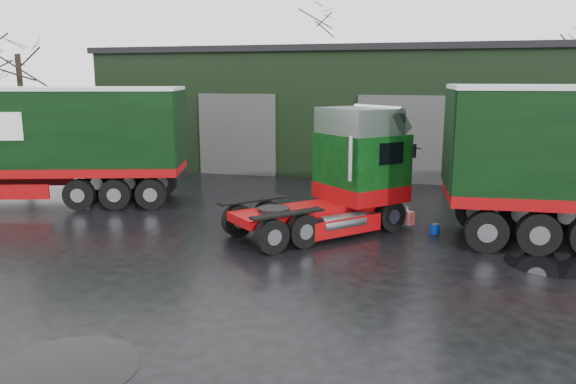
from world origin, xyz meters
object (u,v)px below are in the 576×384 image
object	(u,v)px
warehouse	(412,107)
tree_back_b	(543,93)
hero_tractor	(316,172)
tree_left	(21,88)
tree_back_a	(314,78)
wash_bucket	(435,229)

from	to	relation	value
warehouse	tree_back_b	xyz separation A→B (m)	(8.00, 10.00, 0.59)
hero_tractor	tree_left	distance (m)	19.01
warehouse	tree_back_a	bearing A→B (deg)	128.66
wash_bucket	tree_back_a	world-z (taller)	tree_back_a
warehouse	hero_tractor	distance (m)	15.64
hero_tractor	tree_left	world-z (taller)	tree_left
tree_left	tree_back_a	distance (m)	21.10
warehouse	tree_back_b	distance (m)	12.82
hero_tractor	tree_back_a	xyz separation A→B (m)	(-6.32, 25.50, 2.80)
tree_left	tree_back_b	bearing A→B (deg)	33.69
tree_back_a	tree_back_b	size ratio (longest dim) A/B	1.27
tree_left	warehouse	bearing A→B (deg)	22.83
tree_back_a	tree_back_b	bearing A→B (deg)	0.00
warehouse	tree_back_a	xyz separation A→B (m)	(-8.00, 10.00, 1.59)
hero_tractor	tree_back_a	world-z (taller)	tree_back_a
warehouse	hero_tractor	xyz separation A→B (m)	(-1.68, -15.50, -1.20)
wash_bucket	tree_left	xyz separation A→B (m)	(-20.89, 6.42, 4.10)
wash_bucket	tree_back_a	size ratio (longest dim) A/B	0.03
tree_left	tree_back_a	world-z (taller)	tree_back_a
wash_bucket	tree_back_a	distance (m)	26.75
warehouse	tree_left	xyz separation A→B (m)	(-19.00, -8.00, 1.09)
tree_back_b	hero_tractor	bearing A→B (deg)	-110.79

